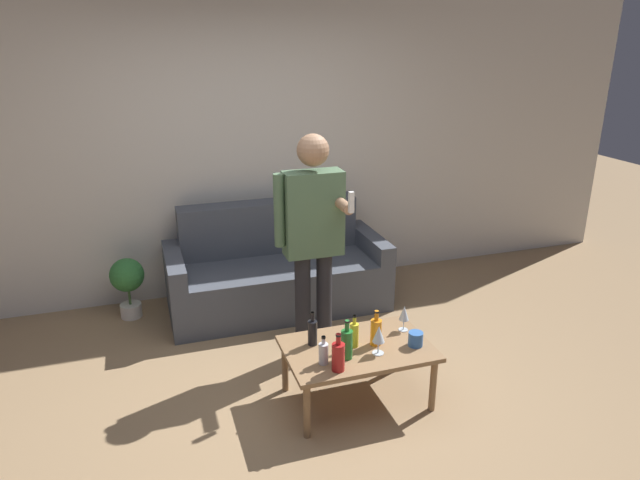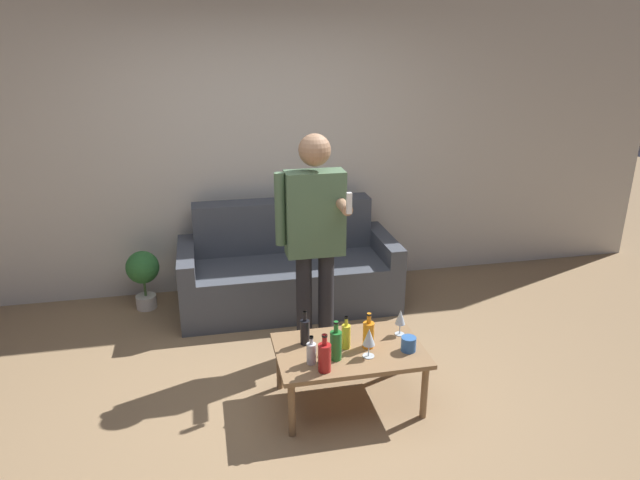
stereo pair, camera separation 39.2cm
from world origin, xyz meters
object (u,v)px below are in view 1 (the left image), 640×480
(coffee_table, at_px, (358,353))
(couch, at_px, (276,271))
(bottle_orange, at_px, (376,331))
(person_standing_front, at_px, (313,230))

(coffee_table, bearing_deg, couch, 95.61)
(coffee_table, xyz_separation_m, bottle_orange, (0.12, -0.01, 0.14))
(couch, relative_size, bottle_orange, 7.80)
(couch, bearing_deg, coffee_table, -84.39)
(couch, height_order, bottle_orange, couch)
(coffee_table, relative_size, bottle_orange, 3.91)
(couch, bearing_deg, bottle_orange, -80.08)
(coffee_table, relative_size, person_standing_front, 0.56)
(bottle_orange, bearing_deg, person_standing_front, 107.95)
(bottle_orange, distance_m, person_standing_front, 0.85)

